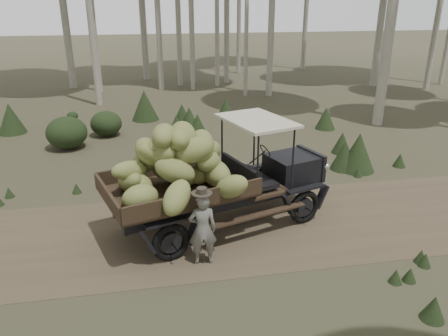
{
  "coord_description": "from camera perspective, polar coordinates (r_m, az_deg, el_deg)",
  "views": [
    {
      "loc": [
        -1.3,
        -9.04,
        5.18
      ],
      "look_at": [
        0.43,
        0.29,
        1.46
      ],
      "focal_mm": 35.0,
      "sensor_mm": 36.0,
      "label": 1
    }
  ],
  "objects": [
    {
      "name": "farmer",
      "position": [
        8.94,
        -2.81,
        -7.89
      ],
      "size": [
        0.59,
        0.44,
        1.71
      ],
      "rotation": [
        0.0,
        0.0,
        3.09
      ],
      "color": "#63625B",
      "rests_on": "ground"
    },
    {
      "name": "banana_truck",
      "position": [
        9.8,
        -3.79,
        0.15
      ],
      "size": [
        5.75,
        3.63,
        2.75
      ],
      "rotation": [
        0.0,
        0.0,
        0.31
      ],
      "color": "black",
      "rests_on": "ground"
    },
    {
      "name": "ground",
      "position": [
        10.5,
        -2.04,
        -8.14
      ],
      "size": [
        120.0,
        120.0,
        0.0
      ],
      "primitive_type": "plane",
      "color": "#473D2B",
      "rests_on": "ground"
    },
    {
      "name": "dirt_track",
      "position": [
        10.5,
        -2.04,
        -8.13
      ],
      "size": [
        70.0,
        4.0,
        0.01
      ],
      "primitive_type": "cube",
      "color": "brown",
      "rests_on": "ground"
    },
    {
      "name": "undergrowth",
      "position": [
        9.75,
        -3.8,
        -7.02
      ],
      "size": [
        22.57,
        23.28,
        1.35
      ],
      "color": "#233319",
      "rests_on": "ground"
    }
  ]
}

